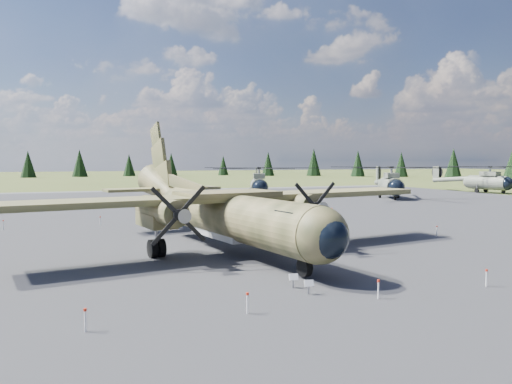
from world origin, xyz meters
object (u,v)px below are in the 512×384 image
object	(u,v)px
helicopter_mid	(391,176)
helicopter_far	(487,174)
helicopter_near	(259,176)
transport_plane	(220,207)

from	to	relation	value
helicopter_mid	helicopter_far	distance (m)	25.29
helicopter_near	helicopter_far	bearing A→B (deg)	15.15
helicopter_near	helicopter_far	world-z (taller)	helicopter_near
transport_plane	helicopter_mid	world-z (taller)	transport_plane
transport_plane	helicopter_far	distance (m)	73.12
helicopter_near	helicopter_far	size ratio (longest dim) A/B	1.01
transport_plane	helicopter_near	world-z (taller)	transport_plane
helicopter_mid	helicopter_far	bearing A→B (deg)	35.96
transport_plane	helicopter_far	world-z (taller)	transport_plane
helicopter_near	helicopter_far	distance (m)	43.86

